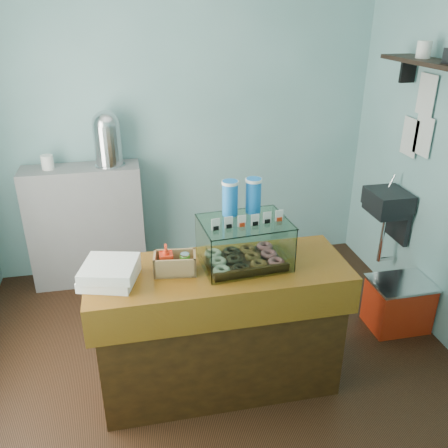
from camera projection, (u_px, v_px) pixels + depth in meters
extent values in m
plane|color=black|center=(213.00, 357.00, 3.49)|extent=(3.50, 3.50, 0.00)
cube|color=#6FA2A2|center=(180.00, 123.00, 4.23)|extent=(3.50, 0.04, 2.80)
cube|color=#6FA2A2|center=(292.00, 324.00, 1.57)|extent=(3.50, 0.04, 2.80)
cube|color=black|center=(388.00, 200.00, 3.89)|extent=(0.30, 0.35, 0.15)
cube|color=black|center=(399.00, 221.00, 4.00)|extent=(0.04, 0.30, 0.35)
cylinder|color=silver|center=(392.00, 181.00, 3.94)|extent=(0.02, 0.02, 0.12)
cylinder|color=silver|center=(382.00, 238.00, 4.04)|extent=(0.04, 0.04, 0.45)
cube|color=black|center=(434.00, 63.00, 3.21)|extent=(0.25, 1.00, 0.03)
cube|color=black|center=(408.00, 71.00, 3.62)|extent=(0.12, 0.03, 0.18)
cube|color=white|center=(423.00, 136.00, 3.60)|extent=(0.01, 0.21, 0.30)
cube|color=white|center=(410.00, 137.00, 3.77)|extent=(0.01, 0.21, 0.30)
cube|color=white|center=(426.00, 95.00, 3.52)|extent=(0.01, 0.21, 0.30)
cube|color=#46260D|center=(219.00, 332.00, 3.09)|extent=(1.50, 0.56, 0.84)
cube|color=#51260A|center=(219.00, 272.00, 2.90)|extent=(1.60, 0.60, 0.06)
cube|color=#51260A|center=(229.00, 315.00, 2.70)|extent=(1.60, 0.04, 0.18)
cube|color=gray|center=(87.00, 226.00, 4.26)|extent=(1.00, 0.32, 1.10)
cube|color=black|center=(244.00, 262.00, 2.94)|extent=(0.49, 0.37, 0.02)
torus|color=beige|center=(222.00, 270.00, 2.79)|extent=(0.10, 0.10, 0.03)
torus|color=black|center=(241.00, 268.00, 2.82)|extent=(0.10, 0.10, 0.03)
torus|color=brown|center=(259.00, 265.00, 2.85)|extent=(0.10, 0.10, 0.03)
torus|color=#D56473|center=(276.00, 262.00, 2.88)|extent=(0.10, 0.10, 0.03)
torus|color=beige|center=(217.00, 262.00, 2.88)|extent=(0.10, 0.10, 0.03)
torus|color=black|center=(235.00, 259.00, 2.91)|extent=(0.10, 0.10, 0.03)
torus|color=brown|center=(253.00, 257.00, 2.94)|extent=(0.10, 0.10, 0.03)
torus|color=#D56473|center=(270.00, 254.00, 2.97)|extent=(0.10, 0.10, 0.03)
torus|color=beige|center=(213.00, 254.00, 2.97)|extent=(0.10, 0.10, 0.03)
torus|color=black|center=(230.00, 252.00, 3.00)|extent=(0.10, 0.10, 0.03)
torus|color=brown|center=(247.00, 249.00, 3.03)|extent=(0.10, 0.10, 0.03)
torus|color=#D56473|center=(264.00, 247.00, 3.06)|extent=(0.10, 0.10, 0.03)
cube|color=white|center=(255.00, 257.00, 2.72)|extent=(0.51, 0.05, 0.28)
cube|color=white|center=(235.00, 230.00, 3.05)|extent=(0.51, 0.05, 0.28)
cube|color=white|center=(203.00, 249.00, 2.82)|extent=(0.04, 0.37, 0.28)
cube|color=white|center=(283.00, 238.00, 2.95)|extent=(0.04, 0.37, 0.28)
cube|color=white|center=(245.00, 222.00, 2.82)|extent=(0.56, 0.43, 0.01)
cube|color=white|center=(215.00, 223.00, 2.71)|extent=(0.05, 0.01, 0.07)
cube|color=black|center=(215.00, 227.00, 2.72)|extent=(0.03, 0.02, 0.02)
cube|color=white|center=(228.00, 222.00, 2.73)|extent=(0.05, 0.01, 0.07)
cube|color=black|center=(228.00, 225.00, 2.74)|extent=(0.03, 0.02, 0.02)
cube|color=white|center=(241.00, 220.00, 2.75)|extent=(0.05, 0.01, 0.07)
cube|color=red|center=(241.00, 224.00, 2.76)|extent=(0.03, 0.02, 0.02)
cube|color=white|center=(254.00, 218.00, 2.77)|extent=(0.05, 0.01, 0.07)
cube|color=black|center=(254.00, 222.00, 2.78)|extent=(0.03, 0.02, 0.02)
cube|color=white|center=(267.00, 217.00, 2.79)|extent=(0.05, 0.01, 0.07)
cube|color=black|center=(267.00, 220.00, 2.80)|extent=(0.03, 0.02, 0.02)
cube|color=white|center=(279.00, 215.00, 2.82)|extent=(0.05, 0.01, 0.07)
cube|color=red|center=(279.00, 219.00, 2.82)|extent=(0.03, 0.02, 0.02)
cylinder|color=blue|center=(230.00, 198.00, 2.86)|extent=(0.09, 0.09, 0.22)
cylinder|color=white|center=(230.00, 183.00, 2.82)|extent=(0.10, 0.10, 0.02)
cylinder|color=blue|center=(253.00, 195.00, 2.90)|extent=(0.09, 0.09, 0.22)
cylinder|color=white|center=(254.00, 180.00, 2.86)|extent=(0.10, 0.10, 0.02)
cube|color=#A88754|center=(175.00, 271.00, 2.85)|extent=(0.27, 0.18, 0.01)
cube|color=#A88754|center=(175.00, 269.00, 2.76)|extent=(0.25, 0.05, 0.12)
cube|color=#A88754|center=(175.00, 258.00, 2.88)|extent=(0.25, 0.05, 0.12)
cube|color=#A88754|center=(155.00, 264.00, 2.81)|extent=(0.03, 0.15, 0.12)
cube|color=#A88754|center=(195.00, 263.00, 2.83)|extent=(0.03, 0.15, 0.12)
imported|color=red|center=(166.00, 258.00, 2.80)|extent=(0.09, 0.09, 0.17)
cylinder|color=#419428|center=(185.00, 263.00, 2.83)|extent=(0.06, 0.06, 0.10)
cylinder|color=silver|center=(185.00, 255.00, 2.80)|extent=(0.05, 0.05, 0.01)
cube|color=white|center=(110.00, 276.00, 2.74)|extent=(0.37, 0.37, 0.06)
cube|color=white|center=(110.00, 268.00, 2.71)|extent=(0.36, 0.36, 0.06)
cylinder|color=silver|center=(110.00, 165.00, 4.07)|extent=(0.26, 0.26, 0.01)
cylinder|color=silver|center=(108.00, 145.00, 4.00)|extent=(0.23, 0.23, 0.35)
sphere|color=silver|center=(106.00, 124.00, 3.92)|extent=(0.23, 0.23, 0.23)
cube|color=red|center=(398.00, 305.00, 3.75)|extent=(0.45, 0.33, 0.39)
cube|color=silver|center=(402.00, 283.00, 3.67)|extent=(0.47, 0.36, 0.02)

